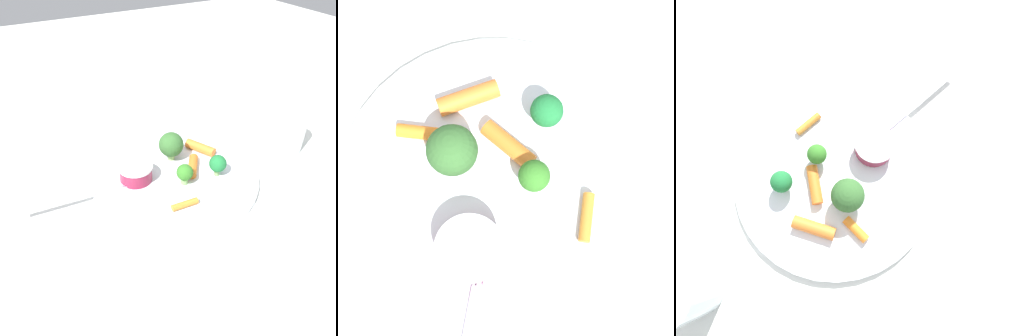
# 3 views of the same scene
# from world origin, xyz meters

# --- Properties ---
(ground_plane) EXTENTS (2.40, 2.40, 0.00)m
(ground_plane) POSITION_xyz_m (0.00, 0.00, 0.00)
(ground_plane) COLOR silver
(plate) EXTENTS (0.30, 0.30, 0.01)m
(plate) POSITION_xyz_m (0.00, 0.00, 0.01)
(plate) COLOR white
(plate) RESTS_ON ground_plane
(sauce_cup) EXTENTS (0.06, 0.06, 0.03)m
(sauce_cup) POSITION_xyz_m (-0.02, -0.07, 0.03)
(sauce_cup) COLOR maroon
(sauce_cup) RESTS_ON plate
(broccoli_floret_0) EXTENTS (0.03, 0.03, 0.04)m
(broccoli_floret_0) POSITION_xyz_m (0.04, 0.06, 0.04)
(broccoli_floret_0) COLOR #7FAD64
(broccoli_floret_0) RESTS_ON plate
(broccoli_floret_1) EXTENTS (0.05, 0.05, 0.06)m
(broccoli_floret_1) POSITION_xyz_m (-0.04, 0.01, 0.04)
(broccoli_floret_1) COLOR #83B264
(broccoli_floret_1) RESTS_ON plate
(broccoli_floret_2) EXTENTS (0.03, 0.03, 0.04)m
(broccoli_floret_2) POSITION_xyz_m (0.03, -0.00, 0.03)
(broccoli_floret_2) COLOR #82B467
(broccoli_floret_2) RESTS_ON plate
(carrot_stick_0) EXTENTS (0.04, 0.01, 0.01)m
(carrot_stick_0) POSITION_xyz_m (-0.08, 0.04, 0.02)
(carrot_stick_0) COLOR orange
(carrot_stick_0) RESTS_ON plate
(carrot_stick_1) EXTENTS (0.05, 0.05, 0.02)m
(carrot_stick_1) POSITION_xyz_m (0.01, 0.03, 0.02)
(carrot_stick_1) COLOR orange
(carrot_stick_1) RESTS_ON plate
(carrot_stick_2) EXTENTS (0.01, 0.04, 0.01)m
(carrot_stick_2) POSITION_xyz_m (0.08, -0.03, 0.02)
(carrot_stick_2) COLOR orange
(carrot_stick_2) RESTS_ON plate
(carrot_stick_3) EXTENTS (0.06, 0.04, 0.02)m
(carrot_stick_3) POSITION_xyz_m (-0.03, 0.08, 0.02)
(carrot_stick_3) COLOR orange
(carrot_stick_3) RESTS_ON plate
(fork) EXTENTS (0.03, 0.19, 0.00)m
(fork) POSITION_xyz_m (-0.01, -0.16, 0.01)
(fork) COLOR #BAAEC6
(fork) RESTS_ON plate
(drinking_glass) EXTENTS (0.07, 0.07, 0.09)m
(drinking_glass) POSITION_xyz_m (0.02, 0.24, 0.05)
(drinking_glass) COLOR silver
(drinking_glass) RESTS_ON ground_plane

